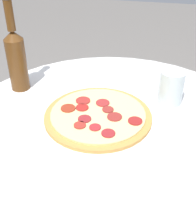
% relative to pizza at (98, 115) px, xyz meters
% --- Properties ---
extents(table, '(0.91, 0.91, 0.74)m').
position_rel_pizza_xyz_m(table, '(-0.05, 0.03, -0.21)').
color(table, white).
rests_on(table, ground_plane).
extents(pizza, '(0.31, 0.31, 0.02)m').
position_rel_pizza_xyz_m(pizza, '(0.00, 0.00, 0.00)').
color(pizza, '#C68E47').
rests_on(pizza, table).
extents(beer_bottle, '(0.06, 0.06, 0.30)m').
position_rel_pizza_xyz_m(beer_bottle, '(0.29, -0.12, 0.10)').
color(beer_bottle, '#563314').
rests_on(beer_bottle, table).
extents(drinking_glass, '(0.08, 0.08, 0.10)m').
position_rel_pizza_xyz_m(drinking_glass, '(-0.20, -0.13, 0.04)').
color(drinking_glass, silver).
rests_on(drinking_glass, table).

